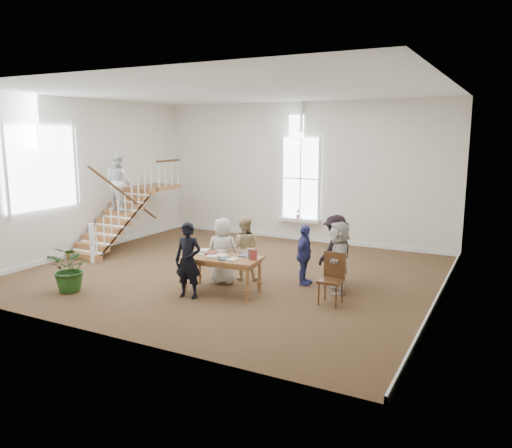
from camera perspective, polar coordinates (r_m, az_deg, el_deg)
The scene contains 12 objects.
ground at distance 12.81m, azimuth -2.74°, elevation -5.56°, with size 10.00×10.00×0.00m, color #48311C.
room_shell at distance 16.55m, azimuth 4.96°, elevation -0.50°, with size 10.49×10.00×10.00m.
staircase at distance 15.66m, azimuth -15.23°, elevation 3.06°, with size 1.10×4.10×2.92m.
library_table at distance 11.13m, azimuth -3.97°, elevation -4.17°, with size 1.79×1.00×0.87m.
police_officer at distance 10.81m, azimuth -7.76°, elevation -4.15°, with size 0.60×0.39×1.64m, color black.
elderly_woman at distance 11.78m, azimuth -3.83°, elevation -3.06°, with size 0.77×0.50×1.57m, color beige.
person_yellow at distance 12.05m, azimuth -1.37°, elevation -2.77°, with size 0.75×0.59×1.55m, color #D6BB85.
woman_cluster_a at distance 11.70m, azimuth 5.54°, elevation -3.54°, with size 0.83×0.35×1.42m, color #384087.
woman_cluster_b at distance 11.89m, azimuth 9.05°, elevation -2.87°, with size 1.06×0.61×1.63m, color black.
woman_cluster_c at distance 11.20m, azimuth 9.43°, elevation -3.77°, with size 1.50×0.48×1.61m, color #B9B2A6.
floor_plant at distance 11.91m, azimuth -20.41°, elevation -4.77°, with size 0.97×0.84×1.08m, color #1C3E13.
side_chair at distance 10.55m, azimuth 8.73°, elevation -5.78°, with size 0.47×0.47×1.07m.
Camera 1 is at (6.26, -10.61, 3.52)m, focal length 35.00 mm.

